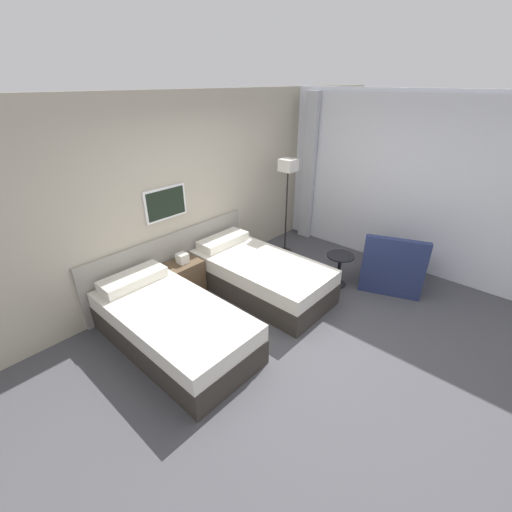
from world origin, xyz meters
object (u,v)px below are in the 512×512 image
Objects in this scene: floor_lamp at (288,175)px; bed_near_window at (260,275)px; side_table at (340,264)px; armchair at (391,268)px; bed_near_door at (172,325)px; nightstand at (185,277)px.

bed_near_window is at bearing -157.69° from floor_lamp.
armchair reaches higher than side_table.
floor_lamp is (2.83, 0.53, 1.13)m from bed_near_door.
side_table is 0.47× the size of armchair.
armchair is at bearing -43.39° from nightstand.
nightstand is 1.29× the size of side_table.
bed_near_window is 1.22× the size of floor_lamp.
bed_near_door is 1.09m from nightstand.
side_table is (1.70, -1.54, 0.09)m from nightstand.
bed_near_window is at bearing 0.00° from bed_near_door.
bed_near_door is 1.22× the size of floor_lamp.
floor_lamp reaches higher than bed_near_window.
bed_near_window is 1.80m from floor_lamp.
floor_lamp is 1.54× the size of armchair.
floor_lamp is at bearing -15.71° from armchair.
armchair is at bearing -42.43° from bed_near_window.
bed_near_door is at bearing -169.37° from floor_lamp.
side_table is at bearing -17.28° from bed_near_door.
nightstand is at bearing 25.46° from armchair.
floor_lamp reaches higher than side_table.
bed_near_door is at bearing 162.72° from side_table.
nightstand is at bearing 134.84° from bed_near_window.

